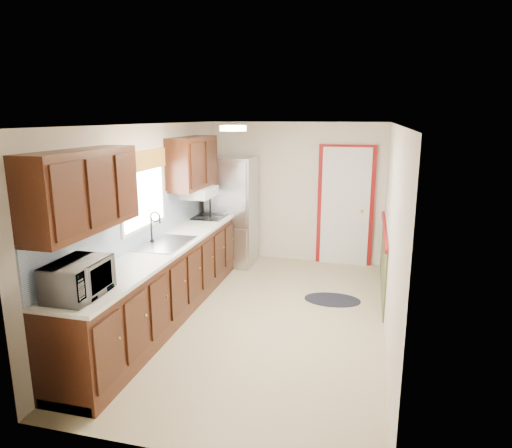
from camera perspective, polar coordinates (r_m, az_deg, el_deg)
The scene contains 8 objects.
room_shell at distance 5.52m, azimuth 0.84°, elevation -0.20°, with size 3.20×5.20×2.52m.
kitchen_run at distance 5.77m, azimuth -11.91°, elevation -3.91°, with size 0.63×4.00×2.20m.
back_wall_trim at distance 7.61m, azimuth 12.02°, elevation 0.88°, with size 1.12×2.30×2.08m.
ceiling_fixture at distance 5.26m, azimuth -2.89°, elevation 11.87°, with size 0.30×0.30×0.06m, color #FFD88C.
microwave at distance 4.30m, azimuth -21.39°, elevation -5.96°, with size 0.59×0.32×0.40m, color white.
refrigerator at distance 7.78m, azimuth -2.99°, elevation 1.63°, with size 0.77×0.77×1.83m.
rug at distance 6.51m, azimuth 9.52°, elevation -9.31°, with size 0.78×0.50×0.01m, color black.
cooktop at distance 7.22m, azimuth -5.80°, elevation 0.93°, with size 0.46×0.55×0.02m, color black.
Camera 1 is at (1.24, -5.23, 2.49)m, focal length 32.00 mm.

